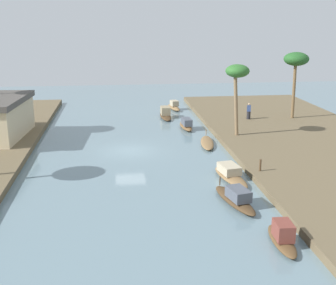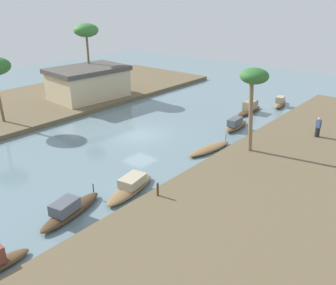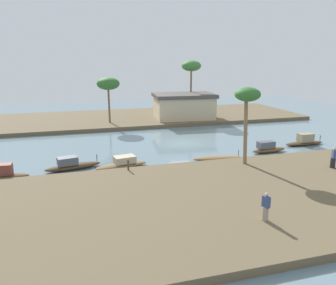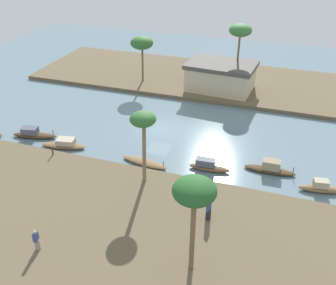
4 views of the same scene
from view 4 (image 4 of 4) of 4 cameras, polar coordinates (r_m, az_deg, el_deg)
river_water at (r=40.80m, az=-1.43°, el=2.05°), size 75.97×75.97×0.00m
riverbank_left at (r=29.25m, az=-11.98°, el=-11.50°), size 45.04×14.91×0.48m
riverbank_right at (r=54.16m, az=4.21°, el=9.74°), size 45.04×14.91×0.48m
sampan_with_tall_canopy at (r=34.16m, az=6.08°, el=-3.55°), size 3.74×1.17×1.12m
sampan_downstream_large at (r=41.46m, az=-19.72°, el=1.23°), size 4.78×2.05×1.11m
sampan_near_left_bank at (r=33.93m, az=22.22°, el=-6.34°), size 3.83×1.51×1.14m
sampan_midstream at (r=34.93m, az=15.23°, el=-3.73°), size 4.55×1.17×1.23m
sampan_with_red_awning at (r=34.97m, az=-3.57°, el=-3.01°), size 4.64×1.76×0.87m
sampan_open_hull at (r=38.69m, az=-15.44°, el=-0.25°), size 4.64×2.01×0.99m
person_on_near_bank at (r=27.24m, az=-19.28°, el=-13.85°), size 0.40×0.48×1.62m
person_by_mooring at (r=28.14m, az=6.14°, el=-10.39°), size 0.50×0.50×1.68m
mooring_post at (r=36.88m, az=-17.10°, el=-1.21°), size 0.14×0.14×0.84m
palm_tree_left_near at (r=29.45m, az=-3.80°, el=3.07°), size 2.09×2.09×6.33m
palm_tree_left_far at (r=21.20m, az=4.02°, el=-7.69°), size 2.55×2.55×6.85m
palm_tree_right_tall at (r=50.97m, az=-3.98°, el=14.76°), size 3.00×3.00×6.01m
palm_tree_right_short at (r=49.30m, az=10.90°, el=16.21°), size 2.84×2.84×8.08m
riverside_building at (r=49.45m, az=7.99°, el=9.94°), size 8.93×6.48×3.51m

